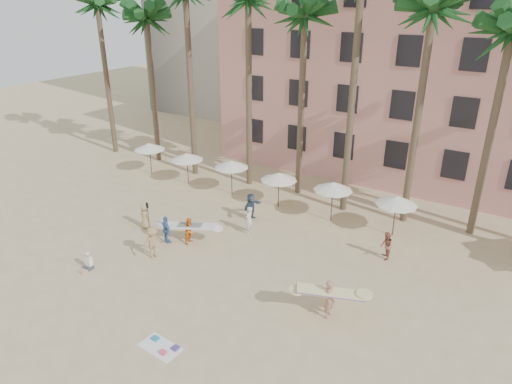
{
  "coord_description": "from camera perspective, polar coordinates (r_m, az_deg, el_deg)",
  "views": [
    {
      "loc": [
        12.95,
        -12.78,
        13.61
      ],
      "look_at": [
        1.23,
        6.0,
        4.0
      ],
      "focal_mm": 32.0,
      "sensor_mm": 36.0,
      "label": 1
    }
  ],
  "objects": [
    {
      "name": "carrier_white",
      "position": [
        27.24,
        -8.25,
        -4.65
      ],
      "size": [
        3.36,
        1.82,
        1.61
      ],
      "color": "orange",
      "rests_on": "ground"
    },
    {
      "name": "beach_towel",
      "position": [
        20.59,
        -11.72,
        -18.41
      ],
      "size": [
        1.87,
        1.12,
        0.14
      ],
      "color": "white",
      "rests_on": "ground"
    },
    {
      "name": "ground",
      "position": [
        22.72,
        -11.02,
        -13.85
      ],
      "size": [
        120.0,
        120.0,
        0.0
      ],
      "primitive_type": "plane",
      "color": "#D1B789",
      "rests_on": "ground"
    },
    {
      "name": "palm_row",
      "position": [
        30.44,
        8.47,
        22.03
      ],
      "size": [
        44.4,
        5.4,
        16.3
      ],
      "color": "brown",
      "rests_on": "ground"
    },
    {
      "name": "seated_man",
      "position": [
        26.35,
        -20.29,
        -8.43
      ],
      "size": [
        0.43,
        0.75,
        0.97
      ],
      "color": "#3F3F4C",
      "rests_on": "ground"
    },
    {
      "name": "beachgoers",
      "position": [
        27.44,
        -4.64,
        -4.22
      ],
      "size": [
        14.89,
        8.48,
        1.92
      ],
      "color": "silver",
      "rests_on": "ground"
    },
    {
      "name": "umbrella_row",
      "position": [
        31.95,
        -0.25,
        2.79
      ],
      "size": [
        22.5,
        2.7,
        2.73
      ],
      "color": "#332B23",
      "rests_on": "ground"
    },
    {
      "name": "paddle",
      "position": [
        28.26,
        -13.34,
        -2.79
      ],
      "size": [
        0.18,
        0.04,
        2.23
      ],
      "color": "black",
      "rests_on": "ground"
    },
    {
      "name": "pink_hotel",
      "position": [
        39.63,
        23.69,
        13.44
      ],
      "size": [
        35.0,
        14.0,
        16.0
      ],
      "primitive_type": "cube",
      "color": "#DC9085",
      "rests_on": "ground"
    },
    {
      "name": "carrier_yellow",
      "position": [
        21.38,
        9.23,
        -12.85
      ],
      "size": [
        3.05,
        2.01,
        1.91
      ],
      "color": "tan",
      "rests_on": "ground"
    }
  ]
}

